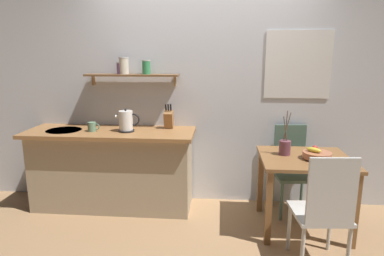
# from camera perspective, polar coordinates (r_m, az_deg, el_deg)

# --- Properties ---
(ground_plane) EXTENTS (14.00, 14.00, 0.00)m
(ground_plane) POSITION_cam_1_polar(r_m,az_deg,el_deg) (3.60, 1.29, -15.84)
(ground_plane) COLOR #A87F56
(back_wall) EXTENTS (6.80, 0.11, 2.70)m
(back_wall) POSITION_cam_1_polar(r_m,az_deg,el_deg) (3.83, 5.10, 7.09)
(back_wall) COLOR silver
(back_wall) RESTS_ON ground_plane
(kitchen_counter) EXTENTS (1.83, 0.63, 0.89)m
(kitchen_counter) POSITION_cam_1_polar(r_m,az_deg,el_deg) (3.89, -13.33, -6.69)
(kitchen_counter) COLOR tan
(kitchen_counter) RESTS_ON ground_plane
(wall_shelf) EXTENTS (1.04, 0.20, 0.31)m
(wall_shelf) POSITION_cam_1_polar(r_m,az_deg,el_deg) (3.79, -10.30, 9.46)
(wall_shelf) COLOR brown
(dining_table) EXTENTS (0.85, 0.77, 0.74)m
(dining_table) POSITION_cam_1_polar(r_m,az_deg,el_deg) (3.46, 18.58, -6.72)
(dining_table) COLOR brown
(dining_table) RESTS_ON ground_plane
(dining_chair_near) EXTENTS (0.45, 0.46, 0.98)m
(dining_chair_near) POSITION_cam_1_polar(r_m,az_deg,el_deg) (2.89, 21.53, -12.57)
(dining_chair_near) COLOR silver
(dining_chair_near) RESTS_ON ground_plane
(dining_chair_far) EXTENTS (0.44, 0.46, 0.94)m
(dining_chair_far) POSITION_cam_1_polar(r_m,az_deg,el_deg) (3.87, 16.55, -6.12)
(dining_chair_far) COLOR #4C6B5B
(dining_chair_far) RESTS_ON ground_plane
(fruit_bowl) EXTENTS (0.26, 0.26, 0.12)m
(fruit_bowl) POSITION_cam_1_polar(r_m,az_deg,el_deg) (3.38, 20.41, -4.23)
(fruit_bowl) COLOR #BC704C
(fruit_bowl) RESTS_ON dining_table
(twig_vase) EXTENTS (0.11, 0.11, 0.44)m
(twig_vase) POSITION_cam_1_polar(r_m,az_deg,el_deg) (3.42, 15.49, -3.15)
(twig_vase) COLOR brown
(twig_vase) RESTS_ON dining_table
(electric_kettle) EXTENTS (0.26, 0.17, 0.25)m
(electric_kettle) POSITION_cam_1_polar(r_m,az_deg,el_deg) (3.65, -11.10, 1.12)
(electric_kettle) COLOR black
(electric_kettle) RESTS_ON kitchen_counter
(knife_block) EXTENTS (0.10, 0.16, 0.28)m
(knife_block) POSITION_cam_1_polar(r_m,az_deg,el_deg) (3.75, -3.98, 1.56)
(knife_block) COLOR #9E6B3D
(knife_block) RESTS_ON kitchen_counter
(coffee_mug_by_sink) EXTENTS (0.13, 0.09, 0.10)m
(coffee_mug_by_sink) POSITION_cam_1_polar(r_m,az_deg,el_deg) (3.76, -16.59, 0.21)
(coffee_mug_by_sink) COLOR slate
(coffee_mug_by_sink) RESTS_ON kitchen_counter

